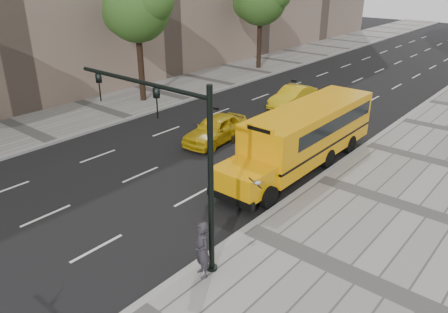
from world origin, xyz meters
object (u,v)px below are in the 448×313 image
Objects in this scene: school_bus at (307,132)px; traffic_signal at (177,149)px; taxi_far at (293,97)px; pedestrian at (202,250)px; tree_b at (137,8)px; taxi_near at (216,129)px.

traffic_signal reaches higher than school_bus.
taxi_far is 2.30× the size of pedestrian.
tree_b is 12.52m from taxi_far.
school_bus is (14.91, -2.03, -4.94)m from tree_b.
taxi_near reaches higher than taxi_far.
taxi_near is at bearing -89.20° from taxi_far.
tree_b is at bearing 159.61° from taxi_near.
tree_b is 2.00× the size of taxi_far.
school_bus is at bearing 1.48° from taxi_near.
tree_b is at bearing 172.24° from school_bus.
pedestrian is at bearing -55.84° from taxi_near.
taxi_far is at bearing 109.95° from traffic_signal.
tree_b is 11.40m from taxi_near.
school_bus reaches higher than pedestrian.
tree_b reaches higher than pedestrian.
pedestrian reaches higher than taxi_far.
taxi_near is 2.35× the size of pedestrian.
traffic_signal is at bearing -70.59° from taxi_far.
taxi_far is 0.70× the size of traffic_signal.
school_bus is at bearing 94.12° from traffic_signal.
traffic_signal is (15.60, -11.64, -2.61)m from tree_b.
taxi_near is 1.02× the size of taxi_far.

